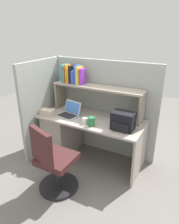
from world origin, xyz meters
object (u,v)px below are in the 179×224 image
snack_canister (91,121)px  computer_mouse (92,119)px  tissue_box (47,112)px  laptop (69,113)px  backpack (123,121)px  paper_cup (85,121)px  office_chair (54,164)px

snack_canister → computer_mouse: bearing=115.4°
computer_mouse → tissue_box: 0.71m
laptop → backpack: size_ratio=1.19×
computer_mouse → snack_canister: size_ratio=0.83×
paper_cup → office_chair: (-0.11, -0.62, -0.38)m
tissue_box → office_chair: office_chair is taller
laptop → snack_canister: bearing=-17.2°
backpack → office_chair: bearing=-131.7°
backpack → paper_cup: backpack is taller
computer_mouse → office_chair: size_ratio=0.11×
backpack → office_chair: 1.06m
computer_mouse → paper_cup: size_ratio=1.16×
tissue_box → snack_canister: bearing=-7.2°
snack_canister → office_chair: bearing=-109.8°
backpack → paper_cup: size_ratio=3.35×
computer_mouse → office_chair: bearing=-91.8°
laptop → snack_canister: size_ratio=2.83×
tissue_box → snack_canister: snack_canister is taller
office_chair → tissue_box: bearing=-28.9°
backpack → snack_canister: (-0.42, -0.11, -0.05)m
computer_mouse → laptop: bearing=-168.1°
paper_cup → tissue_box: (-0.66, -0.02, 0.01)m
laptop → office_chair: size_ratio=0.38×
computer_mouse → paper_cup: bearing=-91.8°
office_chair → paper_cup: bearing=-81.7°
computer_mouse → snack_canister: bearing=-56.1°
computer_mouse → tissue_box: tissue_box is taller
tissue_box → office_chair: bearing=-55.2°
backpack → office_chair: backpack is taller
paper_cup → snack_canister: snack_canister is taller
backpack → computer_mouse: bearing=173.3°
tissue_box → snack_canister: 0.77m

